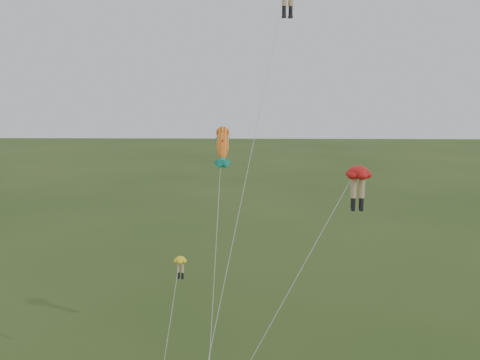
{
  "coord_description": "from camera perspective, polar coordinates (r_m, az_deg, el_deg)",
  "views": [
    {
      "loc": [
        2.42,
        -27.29,
        17.8
      ],
      "look_at": [
        1.62,
        6.0,
        11.82
      ],
      "focal_mm": 40.0,
      "sensor_mm": 36.0,
      "label": 1
    }
  ],
  "objects": [
    {
      "name": "fish_kite",
      "position": [
        33.66,
        -1.87,
        3.78
      ],
      "size": [
        1.16,
        9.28,
        15.4
      ],
      "rotation": [
        0.78,
        0.0,
        0.05
      ],
      "color": "yellow",
      "rests_on": "ground"
    },
    {
      "name": "legs_kite_red_mid",
      "position": [
        30.42,
        12.31,
        0.11
      ],
      "size": [
        8.51,
        4.55,
        13.35
      ],
      "rotation": [
        0.0,
        0.0,
        -0.0
      ],
      "color": "red",
      "rests_on": "ground"
    },
    {
      "name": "legs_kite_yellow",
      "position": [
        30.26,
        -6.6,
        -9.93
      ],
      "size": [
        1.73,
        3.27,
        8.39
      ],
      "rotation": [
        0.0,
        0.0,
        -0.28
      ],
      "color": "yellow",
      "rests_on": "ground"
    }
  ]
}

